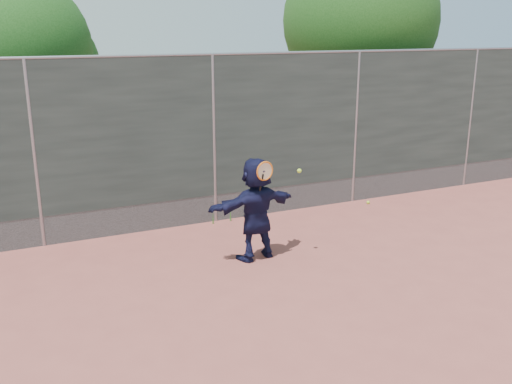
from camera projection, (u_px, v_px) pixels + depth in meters
name	position (u px, v px, depth m)	size (l,w,h in m)	color
ground	(310.00, 300.00, 7.48)	(80.00, 80.00, 0.00)	#9E4C42
player	(256.00, 209.00, 8.64)	(1.47, 0.47, 1.59)	#121434
ball_ground	(368.00, 202.00, 11.52)	(0.07, 0.07, 0.07)	#C0EC34
fence	(214.00, 136.00, 10.10)	(20.00, 0.06, 3.03)	#38423D
swing_action	(268.00, 172.00, 8.33)	(0.73, 0.17, 0.51)	orange
tree_right	(365.00, 25.00, 13.40)	(3.78, 3.60, 5.39)	#382314
tree_left	(23.00, 54.00, 11.25)	(3.15, 3.00, 4.53)	#382314
weed_clump	(233.00, 213.00, 10.52)	(0.68, 0.07, 0.30)	#387226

